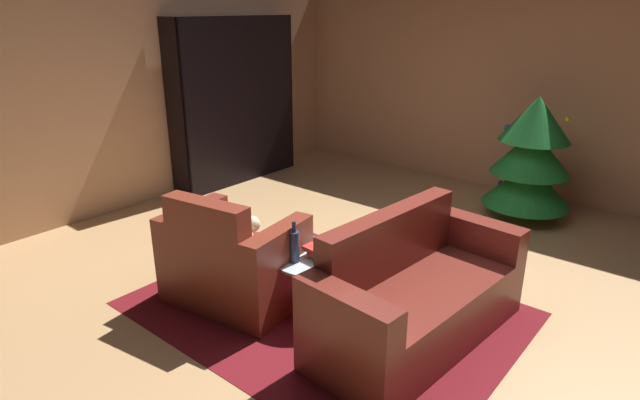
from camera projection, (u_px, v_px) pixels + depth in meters
The scene contains 11 objects.
ground_plane at pixel (352, 288), 4.37m from camera, with size 7.89×7.89×0.00m, color tan.
wall_back at pixel (518, 90), 6.34m from camera, with size 6.42×0.06×2.50m, color tan.
wall_left at pixel (123, 97), 5.84m from camera, with size 0.06×6.69×2.50m, color tan.
area_rug at pixel (325, 308), 4.08m from camera, with size 2.76×2.09×0.01m, color maroon.
bookshelf_unit at pixel (242, 103), 6.88m from camera, with size 0.35×1.83×2.10m.
armchair_red at pixel (232, 263), 4.08m from camera, with size 1.10×0.85×0.92m.
couch_red at pixel (415, 298), 3.64m from camera, with size 0.86×1.75×0.88m.
coffee_table at pixel (316, 260), 3.98m from camera, with size 0.69×0.69×0.44m.
book_stack_on_table at pixel (318, 251), 3.90m from camera, with size 0.23×0.17×0.10m.
bottle_on_table at pixel (294, 246), 3.82m from camera, with size 0.08×0.08×0.32m.
decorated_tree at pixel (531, 157), 5.61m from camera, with size 0.93×0.93×1.34m.
Camera 1 is at (2.24, -3.14, 2.20)m, focal length 29.56 mm.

